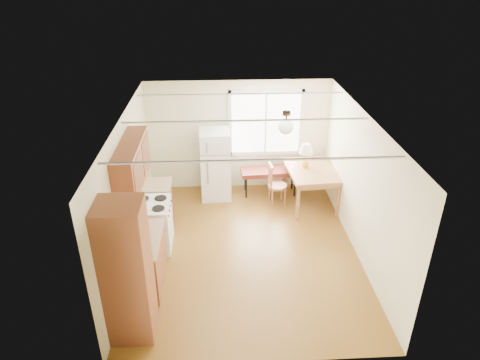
{
  "coord_description": "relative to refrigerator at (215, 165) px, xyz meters",
  "views": [
    {
      "loc": [
        -0.44,
        -6.39,
        4.74
      ],
      "look_at": [
        -0.07,
        0.55,
        1.15
      ],
      "focal_mm": 32.0,
      "sensor_mm": 36.0,
      "label": 1
    }
  ],
  "objects": [
    {
      "name": "window_unit",
      "position": [
        1.13,
        0.45,
        0.77
      ],
      "size": [
        1.64,
        0.05,
        1.51
      ],
      "color": "white",
      "rests_on": "room_shell"
    },
    {
      "name": "table_lamp",
      "position": [
        1.91,
        -0.29,
        0.42
      ],
      "size": [
        0.3,
        0.3,
        0.53
      ],
      "rotation": [
        0.0,
        0.0,
        -0.42
      ],
      "color": "gold",
      "rests_on": "dining_table"
    },
    {
      "name": "pendant_light",
      "position": [
        1.23,
        -1.62,
        1.46
      ],
      "size": [
        0.26,
        0.26,
        0.4
      ],
      "color": "#312215",
      "rests_on": "room_shell"
    },
    {
      "name": "chair",
      "position": [
        1.24,
        -0.38,
        -0.24
      ],
      "size": [
        0.42,
        0.41,
        0.93
      ],
      "rotation": [
        0.0,
        0.0,
        0.11
      ],
      "color": "#A3673E",
      "rests_on": "ground"
    },
    {
      "name": "kettle",
      "position": [
        -1.2,
        -2.42,
        0.22
      ],
      "size": [
        0.12,
        0.12,
        0.23
      ],
      "color": "red",
      "rests_on": "kitchen_run"
    },
    {
      "name": "bench",
      "position": [
        1.21,
        0.07,
        -0.25
      ],
      "size": [
        1.32,
        0.56,
        0.6
      ],
      "rotation": [
        0.0,
        0.0,
        0.07
      ],
      "color": "#5D1E16",
      "rests_on": "ground"
    },
    {
      "name": "room_shell",
      "position": [
        0.53,
        -2.02,
        0.47
      ],
      "size": [
        4.6,
        5.6,
        2.62
      ],
      "color": "#5C3913",
      "rests_on": "ground"
    },
    {
      "name": "refrigerator",
      "position": [
        0.0,
        0.0,
        0.0
      ],
      "size": [
        0.66,
        0.68,
        1.55
      ],
      "rotation": [
        0.0,
        0.0,
        0.04
      ],
      "color": "white",
      "rests_on": "ground"
    },
    {
      "name": "dining_table",
      "position": [
        2.03,
        -0.42,
        -0.06
      ],
      "size": [
        1.08,
        1.38,
        0.82
      ],
      "rotation": [
        0.0,
        0.0,
        0.08
      ],
      "color": "#A3673E",
      "rests_on": "ground"
    },
    {
      "name": "coffee_maker",
      "position": [
        -1.19,
        -3.34,
        0.24
      ],
      "size": [
        0.18,
        0.22,
        0.32
      ],
      "rotation": [
        0.0,
        0.0,
        0.09
      ],
      "color": "black",
      "rests_on": "kitchen_run"
    },
    {
      "name": "kitchen_run",
      "position": [
        -1.19,
        -2.66,
        0.06
      ],
      "size": [
        0.65,
        3.4,
        2.2
      ],
      "color": "brown",
      "rests_on": "ground"
    }
  ]
}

